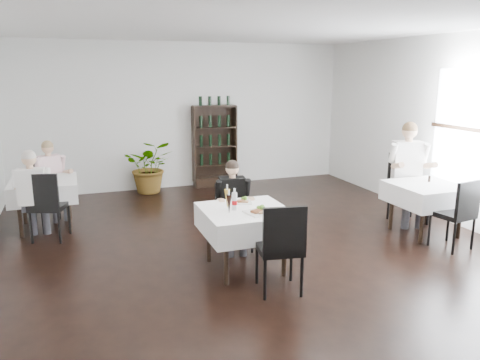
# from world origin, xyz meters

# --- Properties ---
(room_shell) EXTENTS (9.00, 9.00, 9.00)m
(room_shell) POSITION_xyz_m (0.00, 0.00, 1.50)
(room_shell) COLOR black
(room_shell) RESTS_ON ground
(wine_shelf) EXTENTS (0.90, 0.28, 1.75)m
(wine_shelf) POSITION_xyz_m (0.60, 4.31, 0.85)
(wine_shelf) COLOR black
(wine_shelf) RESTS_ON ground
(main_table) EXTENTS (1.03, 1.03, 0.77)m
(main_table) POSITION_xyz_m (-0.30, 0.00, 0.62)
(main_table) COLOR black
(main_table) RESTS_ON ground
(left_table) EXTENTS (0.98, 0.98, 0.77)m
(left_table) POSITION_xyz_m (-2.70, 2.50, 0.62)
(left_table) COLOR black
(left_table) RESTS_ON ground
(right_table) EXTENTS (0.98, 0.98, 0.77)m
(right_table) POSITION_xyz_m (2.70, 0.30, 0.62)
(right_table) COLOR black
(right_table) RESTS_ON ground
(potted_tree) EXTENTS (1.11, 1.01, 1.07)m
(potted_tree) POSITION_xyz_m (-0.80, 4.20, 0.54)
(potted_tree) COLOR #2E5F20
(potted_tree) RESTS_ON ground
(main_chair_far) EXTENTS (0.44, 0.45, 0.92)m
(main_chair_far) POSITION_xyz_m (-0.23, 0.70, 0.52)
(main_chair_far) COLOR black
(main_chair_far) RESTS_ON ground
(main_chair_near) EXTENTS (0.54, 0.55, 1.03)m
(main_chair_near) POSITION_xyz_m (-0.17, -0.77, 0.59)
(main_chair_near) COLOR black
(main_chair_near) RESTS_ON ground
(left_chair_far) EXTENTS (0.47, 0.48, 0.93)m
(left_chair_far) POSITION_xyz_m (-2.74, 3.13, 0.53)
(left_chair_far) COLOR black
(left_chair_far) RESTS_ON ground
(left_chair_near) EXTENTS (0.60, 0.60, 1.02)m
(left_chair_near) POSITION_xyz_m (-2.64, 1.88, 0.58)
(left_chair_near) COLOR black
(left_chair_near) RESTS_ON ground
(right_chair_far) EXTENTS (0.55, 0.55, 1.12)m
(right_chair_far) POSITION_xyz_m (2.85, 0.94, 0.64)
(right_chair_far) COLOR black
(right_chair_far) RESTS_ON ground
(right_chair_near) EXTENTS (0.52, 0.53, 1.00)m
(right_chair_near) POSITION_xyz_m (2.66, -0.38, 0.57)
(right_chair_near) COLOR black
(right_chair_near) RESTS_ON ground
(diner_main) EXTENTS (0.50, 0.51, 1.25)m
(diner_main) POSITION_xyz_m (-0.24, 0.64, 0.73)
(diner_main) COLOR #3F3F46
(diner_main) RESTS_ON ground
(diner_left_far) EXTENTS (0.59, 0.62, 1.31)m
(diner_left_far) POSITION_xyz_m (-2.60, 3.00, 0.76)
(diner_left_far) COLOR #3F3F46
(diner_left_far) RESTS_ON ground
(diner_left_near) EXTENTS (0.53, 0.54, 1.34)m
(diner_left_near) POSITION_xyz_m (-2.81, 1.96, 0.78)
(diner_left_near) COLOR #3F3F46
(diner_left_near) RESTS_ON ground
(diner_right_far) EXTENTS (0.69, 0.74, 1.63)m
(diner_right_far) POSITION_xyz_m (2.80, 0.85, 0.95)
(diner_right_far) COLOR #3F3F46
(diner_right_far) RESTS_ON ground
(plate_far) EXTENTS (0.27, 0.27, 0.07)m
(plate_far) POSITION_xyz_m (-0.23, 0.29, 0.79)
(plate_far) COLOR white
(plate_far) RESTS_ON main_table
(plate_near) EXTENTS (0.33, 0.33, 0.09)m
(plate_near) POSITION_xyz_m (-0.21, -0.21, 0.79)
(plate_near) COLOR white
(plate_near) RESTS_ON main_table
(pilsner_dark) EXTENTS (0.07, 0.07, 0.29)m
(pilsner_dark) POSITION_xyz_m (-0.54, -0.11, 0.89)
(pilsner_dark) COLOR black
(pilsner_dark) RESTS_ON main_table
(pilsner_lager) EXTENTS (0.07, 0.07, 0.31)m
(pilsner_lager) POSITION_xyz_m (-0.50, 0.08, 0.90)
(pilsner_lager) COLOR gold
(pilsner_lager) RESTS_ON main_table
(coke_bottle) EXTENTS (0.07, 0.07, 0.27)m
(coke_bottle) POSITION_xyz_m (-0.43, 0.02, 0.88)
(coke_bottle) COLOR silver
(coke_bottle) RESTS_ON main_table
(napkin_cutlery) EXTENTS (0.22, 0.20, 0.02)m
(napkin_cutlery) POSITION_xyz_m (-0.07, -0.23, 0.78)
(napkin_cutlery) COLOR black
(napkin_cutlery) RESTS_ON main_table
(pepper_mill) EXTENTS (0.04, 0.04, 0.09)m
(pepper_mill) POSITION_xyz_m (2.84, 0.42, 0.82)
(pepper_mill) COLOR black
(pepper_mill) RESTS_ON right_table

